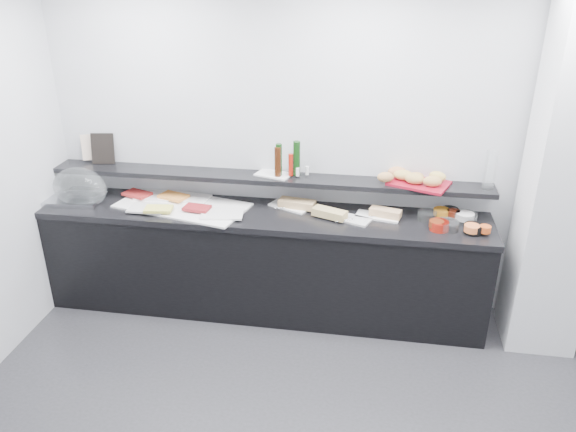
% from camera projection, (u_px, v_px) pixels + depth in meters
% --- Properties ---
extents(back_wall, '(5.00, 0.02, 2.70)m').
position_uv_depth(back_wall, '(355.00, 152.00, 4.48)').
color(back_wall, silver).
rests_on(back_wall, ground).
extents(column, '(0.50, 0.50, 2.70)m').
position_uv_depth(column, '(566.00, 178.00, 3.94)').
color(column, silver).
rests_on(column, ground).
extents(buffet_cabinet, '(3.60, 0.60, 0.85)m').
position_uv_depth(buffet_cabinet, '(263.00, 264.00, 4.70)').
color(buffet_cabinet, black).
rests_on(buffet_cabinet, ground).
extents(counter_top, '(3.62, 0.62, 0.05)m').
position_uv_depth(counter_top, '(262.00, 215.00, 4.51)').
color(counter_top, black).
rests_on(counter_top, buffet_cabinet).
extents(wall_shelf, '(3.60, 0.25, 0.04)m').
position_uv_depth(wall_shelf, '(266.00, 178.00, 4.56)').
color(wall_shelf, black).
rests_on(wall_shelf, back_wall).
extents(cloche_base, '(0.49, 0.34, 0.04)m').
position_uv_depth(cloche_base, '(74.00, 199.00, 4.69)').
color(cloche_base, '#A9ABB0').
rests_on(cloche_base, counter_top).
extents(cloche_dome, '(0.54, 0.41, 0.34)m').
position_uv_depth(cloche_dome, '(80.00, 188.00, 4.65)').
color(cloche_dome, white).
rests_on(cloche_dome, cloche_base).
extents(linen_runner, '(1.14, 0.73, 0.01)m').
position_uv_depth(linen_runner, '(182.00, 205.00, 4.60)').
color(linen_runner, white).
rests_on(linen_runner, counter_top).
extents(platter_meat_a, '(0.31, 0.22, 0.01)m').
position_uv_depth(platter_meat_a, '(155.00, 196.00, 4.75)').
color(platter_meat_a, white).
rests_on(platter_meat_a, linen_runner).
extents(food_meat_a, '(0.26, 0.21, 0.02)m').
position_uv_depth(food_meat_a, '(137.00, 194.00, 4.74)').
color(food_meat_a, maroon).
rests_on(food_meat_a, platter_meat_a).
extents(platter_salmon, '(0.33, 0.24, 0.01)m').
position_uv_depth(platter_salmon, '(191.00, 198.00, 4.71)').
color(platter_salmon, white).
rests_on(platter_salmon, linen_runner).
extents(food_salmon, '(0.27, 0.22, 0.02)m').
position_uv_depth(food_salmon, '(173.00, 196.00, 4.70)').
color(food_salmon, orange).
rests_on(food_salmon, platter_salmon).
extents(platter_cheese, '(0.29, 0.20, 0.01)m').
position_uv_depth(platter_cheese, '(148.00, 208.00, 4.52)').
color(platter_cheese, white).
rests_on(platter_cheese, linen_runner).
extents(food_cheese, '(0.23, 0.16, 0.02)m').
position_uv_depth(food_cheese, '(159.00, 209.00, 4.46)').
color(food_cheese, '#E0DA57').
rests_on(food_cheese, platter_cheese).
extents(platter_meat_b, '(0.36, 0.26, 0.01)m').
position_uv_depth(platter_meat_b, '(222.00, 214.00, 4.42)').
color(platter_meat_b, white).
rests_on(platter_meat_b, linen_runner).
extents(food_meat_b, '(0.22, 0.15, 0.02)m').
position_uv_depth(food_meat_b, '(197.00, 208.00, 4.48)').
color(food_meat_b, maroon).
rests_on(food_meat_b, platter_meat_b).
extents(sandwich_plate_left, '(0.36, 0.27, 0.01)m').
position_uv_depth(sandwich_plate_left, '(289.00, 207.00, 4.58)').
color(sandwich_plate_left, white).
rests_on(sandwich_plate_left, counter_top).
extents(sandwich_food_left, '(0.31, 0.16, 0.06)m').
position_uv_depth(sandwich_food_left, '(297.00, 204.00, 4.55)').
color(sandwich_food_left, tan).
rests_on(sandwich_food_left, sandwich_plate_left).
extents(tongs_left, '(0.16, 0.05, 0.01)m').
position_uv_depth(tongs_left, '(283.00, 208.00, 4.53)').
color(tongs_left, '#B3B7BA').
rests_on(tongs_left, sandwich_plate_left).
extents(sandwich_plate_mid, '(0.40, 0.28, 0.01)m').
position_uv_depth(sandwich_plate_mid, '(347.00, 218.00, 4.38)').
color(sandwich_plate_mid, silver).
rests_on(sandwich_plate_mid, counter_top).
extents(sandwich_food_mid, '(0.29, 0.20, 0.06)m').
position_uv_depth(sandwich_food_mid, '(330.00, 213.00, 4.37)').
color(sandwich_food_mid, tan).
rests_on(sandwich_food_mid, sandwich_plate_mid).
extents(tongs_mid, '(0.14, 0.09, 0.01)m').
position_uv_depth(tongs_mid, '(345.00, 220.00, 4.31)').
color(tongs_mid, silver).
rests_on(tongs_mid, sandwich_plate_mid).
extents(sandwich_plate_right, '(0.36, 0.21, 0.01)m').
position_uv_depth(sandwich_plate_right, '(378.00, 216.00, 4.41)').
color(sandwich_plate_right, white).
rests_on(sandwich_plate_right, counter_top).
extents(sandwich_food_right, '(0.26, 0.15, 0.06)m').
position_uv_depth(sandwich_food_right, '(385.00, 213.00, 4.38)').
color(sandwich_food_right, tan).
rests_on(sandwich_food_right, sandwich_plate_right).
extents(tongs_right, '(0.16, 0.04, 0.01)m').
position_uv_depth(tongs_right, '(377.00, 216.00, 4.38)').
color(tongs_right, silver).
rests_on(tongs_right, sandwich_plate_right).
extents(bowl_glass_fruit, '(0.15, 0.15, 0.07)m').
position_uv_depth(bowl_glass_fruit, '(427.00, 216.00, 4.36)').
color(bowl_glass_fruit, white).
rests_on(bowl_glass_fruit, counter_top).
extents(fill_glass_fruit, '(0.15, 0.15, 0.05)m').
position_uv_depth(fill_glass_fruit, '(441.00, 212.00, 4.39)').
color(fill_glass_fruit, orange).
rests_on(fill_glass_fruit, bowl_glass_fruit).
extents(bowl_black_jam, '(0.14, 0.14, 0.07)m').
position_uv_depth(bowl_black_jam, '(450.00, 213.00, 4.41)').
color(bowl_black_jam, black).
rests_on(bowl_black_jam, counter_top).
extents(fill_black_jam, '(0.13, 0.13, 0.05)m').
position_uv_depth(fill_black_jam, '(453.00, 213.00, 4.37)').
color(fill_black_jam, '#631E0E').
rests_on(fill_black_jam, bowl_black_jam).
extents(bowl_glass_cream, '(0.18, 0.18, 0.07)m').
position_uv_depth(bowl_glass_cream, '(465.00, 218.00, 4.32)').
color(bowl_glass_cream, silver).
rests_on(bowl_glass_cream, counter_top).
extents(fill_glass_cream, '(0.15, 0.15, 0.05)m').
position_uv_depth(fill_glass_cream, '(465.00, 216.00, 4.32)').
color(fill_glass_cream, white).
rests_on(fill_glass_cream, bowl_glass_cream).
extents(bowl_red_jam, '(0.16, 0.16, 0.07)m').
position_uv_depth(bowl_red_jam, '(439.00, 226.00, 4.19)').
color(bowl_red_jam, maroon).
rests_on(bowl_red_jam, counter_top).
extents(fill_red_jam, '(0.11, 0.11, 0.05)m').
position_uv_depth(fill_red_jam, '(436.00, 224.00, 4.19)').
color(fill_red_jam, '#5E220D').
rests_on(fill_red_jam, bowl_red_jam).
extents(bowl_glass_salmon, '(0.22, 0.22, 0.07)m').
position_uv_depth(bowl_glass_salmon, '(447.00, 226.00, 4.19)').
color(bowl_glass_salmon, silver).
rests_on(bowl_glass_salmon, counter_top).
extents(fill_glass_salmon, '(0.14, 0.14, 0.05)m').
position_uv_depth(fill_glass_salmon, '(472.00, 228.00, 4.12)').
color(fill_glass_salmon, orange).
rests_on(fill_glass_salmon, bowl_glass_salmon).
extents(bowl_black_fruit, '(0.18, 0.18, 0.07)m').
position_uv_depth(bowl_black_fruit, '(474.00, 229.00, 4.15)').
color(bowl_black_fruit, black).
rests_on(bowl_black_fruit, counter_top).
extents(fill_black_fruit, '(0.09, 0.09, 0.05)m').
position_uv_depth(fill_black_fruit, '(485.00, 229.00, 4.11)').
color(fill_black_fruit, '#D2501C').
rests_on(fill_black_fruit, bowl_black_fruit).
extents(framed_print, '(0.20, 0.10, 0.26)m').
position_uv_depth(framed_print, '(103.00, 149.00, 4.78)').
color(framed_print, black).
rests_on(framed_print, wall_shelf).
extents(print_art, '(0.19, 0.12, 0.22)m').
position_uv_depth(print_art, '(93.00, 147.00, 4.82)').
color(print_art, '#CFAA95').
rests_on(print_art, framed_print).
extents(condiment_tray, '(0.32, 0.24, 0.01)m').
position_uv_depth(condiment_tray, '(274.00, 174.00, 4.56)').
color(condiment_tray, white).
rests_on(condiment_tray, wall_shelf).
extents(bottle_green_a, '(0.05, 0.05, 0.26)m').
position_uv_depth(bottle_green_a, '(279.00, 160.00, 4.47)').
color(bottle_green_a, '#0F330E').
rests_on(bottle_green_a, condiment_tray).
extents(bottle_brown, '(0.06, 0.06, 0.24)m').
position_uv_depth(bottle_brown, '(278.00, 162.00, 4.46)').
color(bottle_brown, '#361809').
rests_on(bottle_brown, condiment_tray).
extents(bottle_green_b, '(0.06, 0.06, 0.28)m').
position_uv_depth(bottle_green_b, '(297.00, 158.00, 4.47)').
color(bottle_green_b, '#0E330E').
rests_on(bottle_green_b, condiment_tray).
extents(bottle_hot, '(0.05, 0.05, 0.18)m').
position_uv_depth(bottle_hot, '(291.00, 165.00, 4.48)').
color(bottle_hot, '#A5190B').
rests_on(bottle_hot, condiment_tray).
extents(shaker_salt, '(0.03, 0.03, 0.07)m').
position_uv_depth(shaker_salt, '(307.00, 170.00, 4.52)').
color(shaker_salt, white).
rests_on(shaker_salt, condiment_tray).
extents(shaker_pepper, '(0.03, 0.03, 0.07)m').
position_uv_depth(shaker_pepper, '(298.00, 172.00, 4.50)').
color(shaker_pepper, white).
rests_on(shaker_pepper, condiment_tray).
extents(bread_tray, '(0.52, 0.45, 0.02)m').
position_uv_depth(bread_tray, '(419.00, 183.00, 4.37)').
color(bread_tray, maroon).
rests_on(bread_tray, wall_shelf).
extents(bread_roll_nw, '(0.16, 0.11, 0.08)m').
position_uv_depth(bread_roll_nw, '(397.00, 172.00, 4.46)').
color(bread_roll_nw, '#C57F4B').
rests_on(bread_roll_nw, bread_tray).
extents(bread_roll_ne, '(0.16, 0.13, 0.08)m').
position_uv_depth(bread_roll_ne, '(438.00, 177.00, 4.36)').
color(bread_roll_ne, gold).
rests_on(bread_roll_ne, bread_tray).
extents(bread_roll_sw, '(0.14, 0.10, 0.08)m').
position_uv_depth(bread_roll_sw, '(385.00, 177.00, 4.35)').
color(bread_roll_sw, '#B88046').
rests_on(bread_roll_sw, bread_tray).
extents(bread_roll_s, '(0.17, 0.13, 0.08)m').
position_uv_depth(bread_roll_s, '(414.00, 179.00, 4.31)').
color(bread_roll_s, '#B68C45').
rests_on(bread_roll_s, bread_tray).
extents(bread_roll_se, '(0.15, 0.10, 0.08)m').
position_uv_depth(bread_roll_se, '(432.00, 181.00, 4.26)').
color(bread_roll_se, '#B88846').
rests_on(bread_roll_se, bread_tray).
extents(bread_roll_midw, '(0.16, 0.11, 0.08)m').
position_uv_depth(bread_roll_midw, '(403.00, 175.00, 4.39)').
color(bread_roll_midw, tan).
rests_on(bread_roll_midw, bread_tray).
extents(bread_roll_mide, '(0.17, 0.14, 0.08)m').
position_uv_depth(bread_roll_mide, '(415.00, 177.00, 4.34)').
color(bread_roll_mide, '#AE7E42').
rests_on(bread_roll_mide, bread_tray).
extents(carafe, '(0.12, 0.12, 0.30)m').
position_uv_depth(carafe, '(490.00, 170.00, 4.23)').
color(carafe, white).
rests_on(carafe, wall_shelf).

